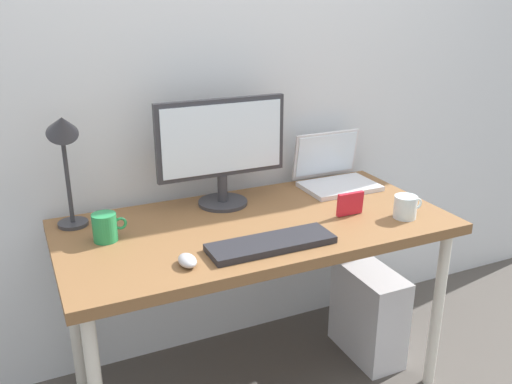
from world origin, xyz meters
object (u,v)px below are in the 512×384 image
(glass_cup, at_px, (406,207))
(computer_tower, at_px, (368,313))
(keyboard, at_px, (271,243))
(monitor, at_px, (222,146))
(coffee_mug, at_px, (105,227))
(photo_frame, at_px, (350,204))
(desk, at_px, (256,237))
(desk_lamp, at_px, (64,144))
(mouse, at_px, (187,260))
(laptop, at_px, (334,173))

(glass_cup, distance_m, computer_tower, 0.61)
(keyboard, height_order, computer_tower, keyboard)
(monitor, distance_m, coffee_mug, 0.55)
(monitor, height_order, photo_frame, monitor)
(monitor, xyz_separation_m, photo_frame, (0.40, -0.31, -0.20))
(coffee_mug, xyz_separation_m, photo_frame, (0.90, -0.16, -0.00))
(monitor, xyz_separation_m, keyboard, (0.00, -0.44, -0.23))
(desk, distance_m, coffee_mug, 0.56)
(desk_lamp, distance_m, mouse, 0.61)
(desk, height_order, computer_tower, desk)
(desk, bearing_deg, coffee_mug, 172.63)
(laptop, distance_m, glass_cup, 0.44)
(laptop, distance_m, mouse, 0.95)
(laptop, relative_size, glass_cup, 2.61)
(laptop, relative_size, photo_frame, 2.91)
(glass_cup, relative_size, computer_tower, 0.29)
(desk, bearing_deg, desk_lamp, 160.47)
(mouse, distance_m, photo_frame, 0.71)
(mouse, distance_m, coffee_mug, 0.36)
(desk_lamp, xyz_separation_m, keyboard, (0.59, -0.44, -0.31))
(keyboard, distance_m, photo_frame, 0.42)
(laptop, bearing_deg, desk_lamp, -179.28)
(computer_tower, bearing_deg, desk_lamp, 168.82)
(monitor, bearing_deg, photo_frame, -37.98)
(laptop, height_order, desk_lamp, desk_lamp)
(monitor, distance_m, computer_tower, 1.01)
(photo_frame, bearing_deg, desk, 165.63)
(laptop, bearing_deg, computer_tower, -76.34)
(desk_lamp, bearing_deg, coffee_mug, -60.19)
(desk, xyz_separation_m, desk_lamp, (-0.63, 0.22, 0.38))
(desk, height_order, monitor, monitor)
(keyboard, bearing_deg, laptop, 40.41)
(desk_lamp, bearing_deg, monitor, -0.06)
(keyboard, xyz_separation_m, coffee_mug, (-0.50, 0.28, 0.04))
(desk, distance_m, photo_frame, 0.38)
(desk_lamp, bearing_deg, mouse, -57.35)
(mouse, xyz_separation_m, photo_frame, (0.70, 0.13, 0.03))
(desk, xyz_separation_m, keyboard, (-0.04, -0.21, 0.08))
(desk, xyz_separation_m, laptop, (0.49, 0.24, 0.12))
(keyboard, xyz_separation_m, mouse, (-0.30, -0.01, 0.01))
(computer_tower, bearing_deg, glass_cup, -93.82)
(laptop, relative_size, keyboard, 0.73)
(laptop, height_order, computer_tower, laptop)
(desk_lamp, relative_size, photo_frame, 4.10)
(laptop, height_order, coffee_mug, laptop)
(monitor, bearing_deg, computer_tower, -21.33)
(laptop, relative_size, desk_lamp, 0.71)
(glass_cup, bearing_deg, desk, 159.71)
(desk, distance_m, computer_tower, 0.72)
(desk, distance_m, laptop, 0.56)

